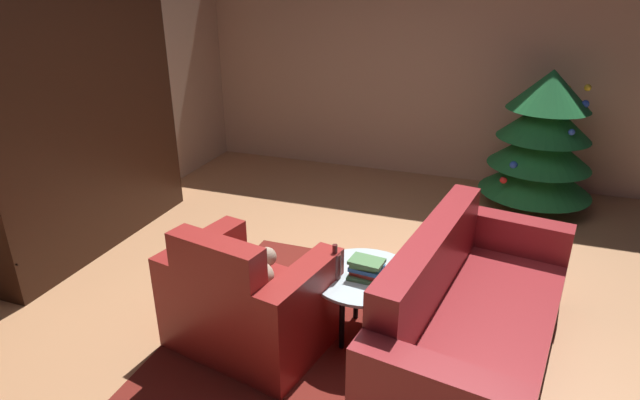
# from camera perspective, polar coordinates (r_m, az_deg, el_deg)

# --- Properties ---
(ground_plane) EXTENTS (7.45, 7.45, 0.00)m
(ground_plane) POSITION_cam_1_polar(r_m,az_deg,el_deg) (3.80, 2.39, -12.61)
(ground_plane) COLOR #B37B51
(wall_back) EXTENTS (5.37, 0.06, 2.65)m
(wall_back) POSITION_cam_1_polar(r_m,az_deg,el_deg) (6.21, 11.52, 14.49)
(wall_back) COLOR tan
(wall_back) RESTS_ON ground
(wall_left) EXTENTS (0.06, 6.32, 2.65)m
(wall_left) POSITION_cam_1_polar(r_m,az_deg,el_deg) (4.69, -30.41, 9.06)
(wall_left) COLOR tan
(wall_left) RESTS_ON ground
(area_rug) EXTENTS (2.27, 2.24, 0.01)m
(area_rug) POSITION_cam_1_polar(r_m,az_deg,el_deg) (3.59, 3.02, -15.07)
(area_rug) COLOR maroon
(area_rug) RESTS_ON ground
(bookshelf_unit) EXTENTS (0.38, 2.06, 2.11)m
(bookshelf_unit) POSITION_cam_1_polar(r_m,az_deg,el_deg) (4.91, -23.32, 7.33)
(bookshelf_unit) COLOR black
(bookshelf_unit) RESTS_ON ground
(armchair_red) EXTENTS (1.08, 0.90, 0.87)m
(armchair_red) POSITION_cam_1_polar(r_m,az_deg,el_deg) (3.43, -7.87, -10.97)
(armchair_red) COLOR maroon
(armchair_red) RESTS_ON ground
(couch_red) EXTENTS (1.12, 2.04, 0.86)m
(couch_red) POSITION_cam_1_polar(r_m,az_deg,el_deg) (3.37, 15.88, -12.74)
(couch_red) COLOR maroon
(couch_red) RESTS_ON ground
(coffee_table) EXTENTS (0.70, 0.70, 0.47)m
(coffee_table) POSITION_cam_1_polar(r_m,az_deg,el_deg) (3.41, 4.81, -8.71)
(coffee_table) COLOR black
(coffee_table) RESTS_ON ground
(book_stack_on_table) EXTENTS (0.22, 0.18, 0.13)m
(book_stack_on_table) POSITION_cam_1_polar(r_m,az_deg,el_deg) (3.33, 5.04, -7.45)
(book_stack_on_table) COLOR #487949
(book_stack_on_table) RESTS_ON coffee_table
(bottle_on_table) EXTENTS (0.08, 0.08, 0.23)m
(bottle_on_table) POSITION_cam_1_polar(r_m,az_deg,el_deg) (3.30, 1.61, -7.04)
(bottle_on_table) COLOR #4F1F1E
(bottle_on_table) RESTS_ON coffee_table
(decorated_tree) EXTENTS (1.11, 1.11, 1.41)m
(decorated_tree) POSITION_cam_1_polar(r_m,az_deg,el_deg) (5.68, 22.99, 5.94)
(decorated_tree) COLOR brown
(decorated_tree) RESTS_ON ground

